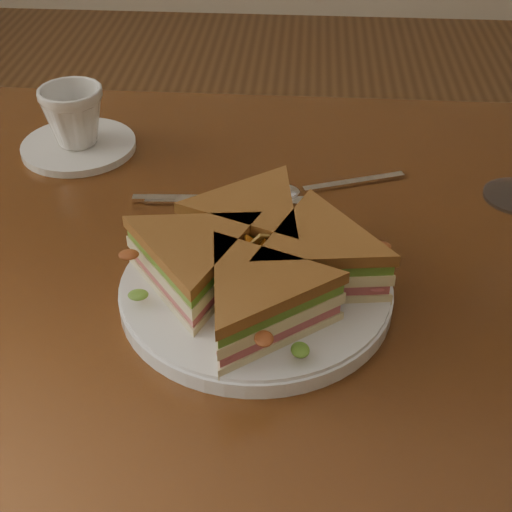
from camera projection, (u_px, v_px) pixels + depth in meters
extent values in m
cube|color=#3C1E0D|center=(267.00, 271.00, 0.76)|extent=(1.20, 0.80, 0.04)
cylinder|color=white|center=(256.00, 290.00, 0.70)|extent=(0.27, 0.27, 0.02)
cube|color=silver|center=(354.00, 183.00, 0.87)|extent=(0.13, 0.05, 0.00)
ellipsoid|color=silver|center=(280.00, 192.00, 0.84)|extent=(0.05, 0.03, 0.01)
cube|color=silver|center=(230.00, 201.00, 0.83)|extent=(0.20, 0.03, 0.00)
cube|color=silver|center=(154.00, 200.00, 0.84)|extent=(0.05, 0.01, 0.00)
cylinder|color=white|center=(79.00, 146.00, 0.93)|extent=(0.15, 0.15, 0.01)
imported|color=white|center=(74.00, 116.00, 0.91)|extent=(0.10, 0.10, 0.08)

